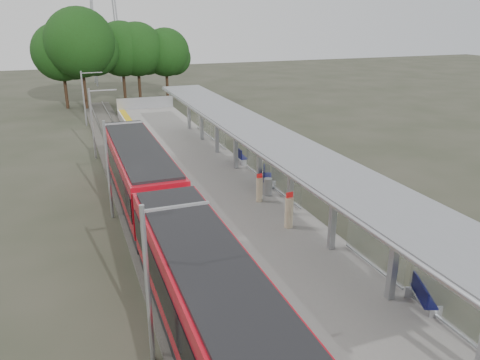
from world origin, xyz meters
name	(u,v)px	position (x,y,z in m)	size (l,w,h in m)	color
trackbed	(143,204)	(-4.50, 20.00, 0.12)	(3.00, 70.00, 0.24)	#59544C
platform	(216,189)	(0.00, 20.00, 0.50)	(6.00, 50.00, 1.00)	gray
tactile_strip	(175,186)	(-2.55, 20.00, 1.01)	(0.60, 50.00, 0.02)	gold
end_fence	(145,103)	(0.00, 44.95, 1.60)	(6.00, 0.10, 1.20)	#9EA0A5
train	(164,218)	(-4.50, 13.33, 2.05)	(2.74, 27.60, 3.62)	black
canopy	(266,143)	(1.61, 16.19, 4.20)	(3.27, 38.00, 3.66)	#9EA0A5
tree_cluster	(109,48)	(-2.45, 53.85, 6.77)	(18.89, 11.16, 11.47)	#382316
catenary_masts	(109,167)	(-6.22, 19.00, 2.91)	(2.08, 48.16, 5.40)	#9EA0A5
bench_near	(422,294)	(2.61, 5.12, 1.55)	(1.04, 1.60, 1.05)	#0F114B
bench_mid	(266,176)	(2.53, 18.25, 1.58)	(1.12, 1.68, 1.11)	#0F114B
bench_far	(239,155)	(2.61, 22.95, 1.57)	(0.52, 1.60, 1.08)	#0F114B
info_pillar_near	(289,212)	(1.24, 12.58, 1.77)	(0.40, 0.40, 1.77)	beige
info_pillar_far	(259,189)	(1.20, 16.09, 1.68)	(0.35, 0.35, 1.56)	beige
litter_bin	(268,187)	(2.01, 16.79, 1.48)	(0.47, 0.47, 0.97)	#9EA0A5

